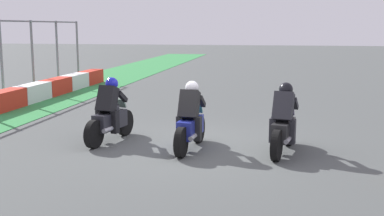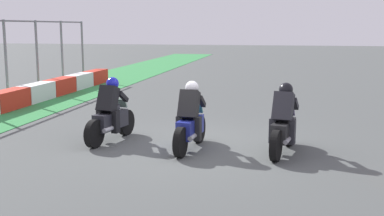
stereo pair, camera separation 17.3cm
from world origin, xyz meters
TOP-DOWN VIEW (x-y plane):
  - ground_plane at (0.00, 0.00)m, footprint 120.00×120.00m
  - rider_lane_a at (-0.16, -1.94)m, footprint 2.03×0.62m
  - rider_lane_b at (-0.23, 0.07)m, footprint 2.04×0.57m
  - rider_lane_c at (0.18, 2.06)m, footprint 2.03×0.62m

SIDE VIEW (x-z plane):
  - ground_plane at x=0.00m, z-range 0.00..0.00m
  - rider_lane_a at x=-0.16m, z-range -0.13..1.38m
  - rider_lane_b at x=-0.23m, z-range -0.13..1.38m
  - rider_lane_c at x=0.18m, z-range -0.13..1.38m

